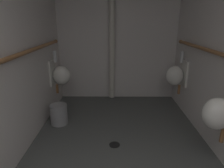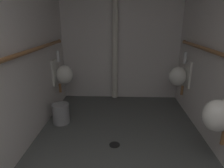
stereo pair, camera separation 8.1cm
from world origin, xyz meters
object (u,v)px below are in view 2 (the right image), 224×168
Objects in this scene: urinal_right_far at (179,76)px; floor_drain at (115,145)px; waste_bin at (61,113)px; urinal_left_mid at (63,74)px; urinal_right_mid at (220,115)px; standpipe_back_wall at (115,36)px.

urinal_right_far is 1.65m from floor_drain.
waste_bin is (-1.91, -0.54, -0.48)m from urinal_right_far.
urinal_left_mid and urinal_right_mid have the same top height.
urinal_left_mid is at bearing -151.35° from standpipe_back_wall.
urinal_right_far is at bearing 90.00° from urinal_right_mid.
urinal_left_mid is 1.19m from standpipe_back_wall.
urinal_left_mid is 1.00× the size of urinal_right_far.
floor_drain is (0.94, -1.12, -0.63)m from urinal_left_mid.
waste_bin reaches higher than floor_drain.
urinal_left_mid reaches higher than waste_bin.
urinal_left_mid is 1.00× the size of urinal_right_mid.
urinal_left_mid is at bearing 143.58° from urinal_right_mid.
urinal_right_far is 5.39× the size of floor_drain.
urinal_right_mid is at bearing -18.45° from floor_drain.
urinal_left_mid reaches higher than floor_drain.
floor_drain is at bearing -32.94° from waste_bin.
urinal_right_far is at bearing -24.93° from standpipe_back_wall.
urinal_right_mid reaches higher than waste_bin.
urinal_left_mid is 1.59m from floor_drain.
standpipe_back_wall is at bearing 155.07° from urinal_right_far.
standpipe_back_wall is 7.93× the size of waste_bin.
standpipe_back_wall is at bearing 28.65° from urinal_left_mid.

